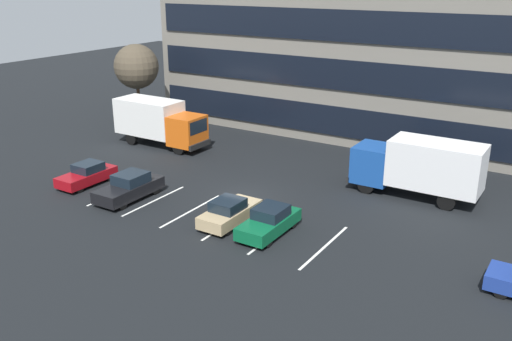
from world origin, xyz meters
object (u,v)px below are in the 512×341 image
Objects in this scene: sedan_forest at (269,221)px; sedan_black at (129,187)px; box_truck_orange at (159,121)px; box_truck_blue at (419,165)px; bare_tree at (136,67)px; sedan_maroon at (87,175)px; sedan_tan at (230,212)px.

sedan_black reaches higher than sedan_forest.
sedan_black is (5.85, -9.34, -1.26)m from box_truck_orange.
box_truck_blue is 26.26m from bare_tree.
sedan_maroon is (-18.52, -9.15, -1.36)m from box_truck_blue.
sedan_forest is 13.57m from sedan_maroon.
sedan_tan is 0.56× the size of bare_tree.
box_truck_orange is 15.86m from sedan_tan.
bare_tree reaches higher than sedan_maroon.
sedan_forest is (15.39, -8.98, -1.31)m from box_truck_orange.
sedan_tan is at bearing -128.84° from box_truck_blue.
sedan_forest is at bearing -30.27° from box_truck_orange.
bare_tree is (-20.88, 12.58, 4.55)m from sedan_forest.
bare_tree reaches higher than sedan_forest.
sedan_maroon is at bearing 175.51° from sedan_black.
box_truck_blue is at bearing 26.29° from sedan_maroon.
sedan_black reaches higher than sedan_maroon.
sedan_maroon is 11.13m from sedan_tan.
box_truck_orange reaches higher than sedan_maroon.
sedan_tan is 22.82m from bare_tree.
bare_tree is at bearing 120.08° from sedan_maroon.
box_truck_blue is 20.71m from sedan_maroon.
sedan_tan is (11.13, -0.03, 0.02)m from sedan_maroon.
sedan_maroon is at bearing -78.58° from box_truck_orange.
box_truck_blue is at bearing 33.15° from sedan_black.
box_truck_blue is at bearing 51.16° from sedan_tan.
sedan_tan is (-7.40, -9.18, -1.34)m from box_truck_blue.
bare_tree reaches higher than sedan_tan.
sedan_black is at bearing -177.86° from sedan_forest.
box_truck_orange reaches higher than sedan_black.
sedan_forest is at bearing 1.71° from sedan_tan.
box_truck_blue reaches higher than sedan_tan.
sedan_black is (-7.10, -0.28, 0.07)m from sedan_tan.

